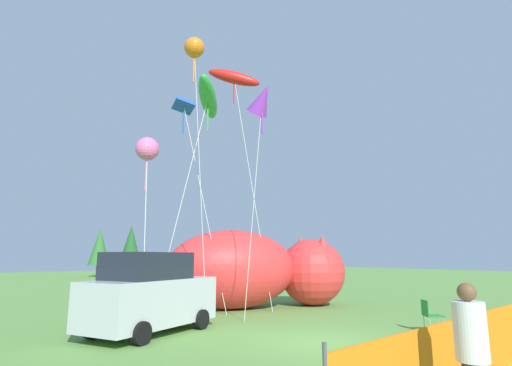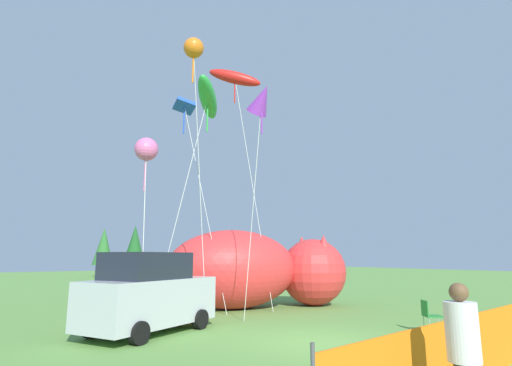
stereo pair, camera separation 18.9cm
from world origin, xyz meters
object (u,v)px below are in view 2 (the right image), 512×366
inflatable_cat (256,272)px  kite_blue_box (185,110)px  kite_pink_octopus (146,150)px  kite_purple_delta (262,100)px  parked_car (149,294)px  kite_orange_flower (194,50)px  folding_chair (430,313)px  kite_red_lizard (235,78)px  kite_green_fish (208,99)px  spectator_in_green_shirt (464,351)px

inflatable_cat → kite_blue_box: (-3.06, 1.21, 7.23)m
kite_pink_octopus → inflatable_cat: bearing=27.3°
kite_purple_delta → parked_car: bearing=171.8°
inflatable_cat → kite_orange_flower: size_ratio=0.86×
folding_chair → inflatable_cat: 7.71m
kite_red_lizard → folding_chair: bearing=-77.4°
kite_red_lizard → kite_purple_delta: 5.42m
inflatable_cat → kite_green_fish: 7.78m
parked_car → kite_orange_flower: bearing=-24.4°
kite_green_fish → kite_red_lizard: 5.16m
folding_chair → inflatable_cat: size_ratio=0.11×
kite_orange_flower → kite_blue_box: kite_orange_flower is taller
kite_red_lizard → parked_car: bearing=-143.6°
kite_orange_flower → kite_purple_delta: size_ratio=1.14×
kite_purple_delta → kite_pink_octopus: (-4.06, 0.38, -2.42)m
kite_orange_flower → kite_purple_delta: 2.96m
parked_car → kite_purple_delta: kite_purple_delta is taller
parked_car → inflatable_cat: bearing=0.2°
kite_blue_box → kite_pink_octopus: bearing=-125.6°
kite_green_fish → kite_purple_delta: size_ratio=1.01×
parked_car → inflatable_cat: inflatable_cat is taller
inflatable_cat → spectator_in_green_shirt: (-4.85, -11.92, -0.53)m
inflatable_cat → kite_purple_delta: bearing=-106.1°
inflatable_cat → kite_purple_delta: 7.55m
spectator_in_green_shirt → kite_pink_octopus: 9.86m
parked_car → kite_pink_octopus: (-0.36, -0.16, 4.30)m
kite_blue_box → kite_red_lizard: (2.35, -0.46, 1.98)m
kite_green_fish → kite_purple_delta: 2.00m
folding_chair → kite_orange_flower: bearing=176.4°
kite_orange_flower → kite_blue_box: size_ratio=1.06×
kite_blue_box → kite_purple_delta: size_ratio=1.08×
parked_car → kite_blue_box: size_ratio=0.49×
spectator_in_green_shirt → parked_car: bearing=96.4°
spectator_in_green_shirt → kite_green_fish: bearing=83.3°
folding_chair → kite_blue_box: kite_blue_box is taller
kite_orange_flower → kite_red_lizard: (3.93, 3.73, 1.43)m
parked_car → spectator_in_green_shirt: parked_car is taller
kite_green_fish → kite_pink_octopus: kite_green_fish is taller
folding_chair → kite_pink_octopus: (-7.36, 4.36, 4.87)m
kite_red_lizard → spectator_in_green_shirt: bearing=-108.1°
spectator_in_green_shirt → folding_chair: bearing=36.0°
spectator_in_green_shirt → kite_orange_flower: (0.22, 8.94, 8.31)m
kite_pink_octopus → kite_purple_delta: bearing=-5.3°
parked_car → folding_chair: parked_car is taller
folding_chair → kite_red_lizard: 13.29m
spectator_in_green_shirt → kite_red_lizard: kite_red_lizard is taller
spectator_in_green_shirt → kite_purple_delta: 11.11m
kite_purple_delta → kite_pink_octopus: 4.74m
inflatable_cat → kite_green_fish: kite_green_fish is taller
kite_orange_flower → spectator_in_green_shirt: bearing=-91.4°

